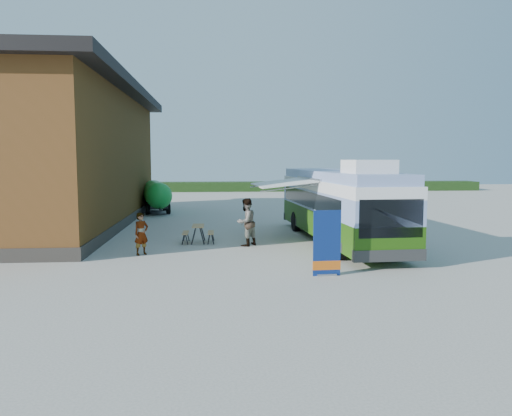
{
  "coord_description": "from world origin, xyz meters",
  "views": [
    {
      "loc": [
        -1.81,
        -17.47,
        3.55
      ],
      "look_at": [
        -0.01,
        4.29,
        1.4
      ],
      "focal_mm": 35.0,
      "sensor_mm": 36.0,
      "label": 1
    }
  ],
  "objects": [
    {
      "name": "ground",
      "position": [
        0.0,
        0.0,
        0.0
      ],
      "size": [
        100.0,
        100.0,
        0.0
      ],
      "primitive_type": "plane",
      "color": "#BCB7AD",
      "rests_on": "ground"
    },
    {
      "name": "picnic_table",
      "position": [
        -2.53,
        3.62,
        0.56
      ],
      "size": [
        1.32,
        1.18,
        0.75
      ],
      "rotation": [
        0.0,
        0.0,
        -0.01
      ],
      "color": "tan",
      "rests_on": "ground"
    },
    {
      "name": "bus",
      "position": [
        3.43,
        3.41,
        1.68
      ],
      "size": [
        3.08,
        11.58,
        3.52
      ],
      "rotation": [
        0.0,
        0.0,
        0.06
      ],
      "color": "#356711",
      "rests_on": "ground"
    },
    {
      "name": "person_b",
      "position": [
        -0.55,
        2.71,
        0.98
      ],
      "size": [
        1.2,
        1.2,
        1.96
      ],
      "primitive_type": "imported",
      "rotation": [
        0.0,
        0.0,
        -2.36
      ],
      "color": "#999999",
      "rests_on": "ground"
    },
    {
      "name": "person_a",
      "position": [
        -4.54,
        1.1,
        0.79
      ],
      "size": [
        0.68,
        0.66,
        1.58
      ],
      "primitive_type": "imported",
      "rotation": [
        0.0,
        0.0,
        0.69
      ],
      "color": "#999999",
      "rests_on": "ground"
    },
    {
      "name": "slurry_tanker",
      "position": [
        -5.7,
        15.98,
        1.2
      ],
      "size": [
        2.42,
        5.55,
        2.08
      ],
      "rotation": [
        0.0,
        0.0,
        0.21
      ],
      "color": "green",
      "rests_on": "ground"
    },
    {
      "name": "awning",
      "position": [
        1.3,
        3.81,
        2.57
      ],
      "size": [
        2.67,
        4.05,
        0.5
      ],
      "rotation": [
        0.0,
        0.0,
        0.06
      ],
      "color": "white",
      "rests_on": "ground"
    },
    {
      "name": "hedge",
      "position": [
        8.0,
        38.0,
        0.5
      ],
      "size": [
        40.0,
        3.0,
        1.0
      ],
      "primitive_type": "cube",
      "color": "#264419",
      "rests_on": "ground"
    },
    {
      "name": "barn",
      "position": [
        -10.5,
        10.0,
        3.59
      ],
      "size": [
        9.6,
        21.2,
        7.5
      ],
      "color": "brown",
      "rests_on": "ground"
    },
    {
      "name": "banner",
      "position": [
        1.57,
        -2.76,
        0.82
      ],
      "size": [
        0.88,
        0.21,
        2.01
      ],
      "rotation": [
        0.0,
        0.0,
        0.06
      ],
      "color": "navy",
      "rests_on": "ground"
    }
  ]
}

